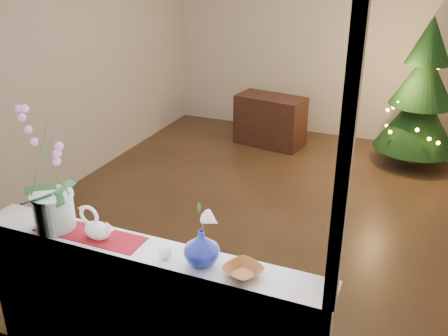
% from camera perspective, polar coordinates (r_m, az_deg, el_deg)
% --- Properties ---
extents(ground, '(5.00, 5.00, 0.00)m').
position_cam_1_polar(ground, '(5.25, 5.10, -4.54)').
color(ground, '#342115').
rests_on(ground, ground).
extents(wall_back, '(4.50, 0.10, 2.70)m').
position_cam_1_polar(wall_back, '(7.14, 11.96, 14.18)').
color(wall_back, beige).
rests_on(wall_back, ground).
extents(wall_front, '(4.50, 0.10, 2.70)m').
position_cam_1_polar(wall_front, '(2.61, -11.16, -2.47)').
color(wall_front, beige).
rests_on(wall_front, ground).
extents(wall_left, '(0.10, 5.00, 2.70)m').
position_cam_1_polar(wall_left, '(5.82, -16.40, 11.62)').
color(wall_left, beige).
rests_on(wall_left, ground).
extents(window_apron, '(2.20, 0.08, 0.88)m').
position_cam_1_polar(window_apron, '(3.14, -9.38, -17.21)').
color(window_apron, white).
rests_on(window_apron, ground).
extents(windowsill, '(2.20, 0.26, 0.04)m').
position_cam_1_polar(windowsill, '(2.93, -9.06, -9.36)').
color(windowsill, white).
rests_on(windowsill, window_apron).
extents(window_frame, '(2.22, 0.06, 1.60)m').
position_cam_1_polar(window_frame, '(2.50, -11.41, 5.01)').
color(window_frame, white).
rests_on(window_frame, windowsill).
extents(runner, '(0.70, 0.20, 0.01)m').
position_cam_1_polar(runner, '(3.11, -15.12, -7.30)').
color(runner, maroon).
rests_on(runner, windowsill).
extents(orchid_pot, '(0.30, 0.30, 0.76)m').
position_cam_1_polar(orchid_pot, '(3.07, -19.51, -0.35)').
color(orchid_pot, beige).
rests_on(orchid_pot, windowsill).
extents(swan, '(0.24, 0.12, 0.20)m').
position_cam_1_polar(swan, '(3.01, -14.35, -6.22)').
color(swan, white).
rests_on(swan, windowsill).
extents(blue_vase, '(0.25, 0.25, 0.23)m').
position_cam_1_polar(blue_vase, '(2.69, -2.59, -8.79)').
color(blue_vase, navy).
rests_on(blue_vase, windowsill).
extents(lily, '(0.13, 0.07, 0.18)m').
position_cam_1_polar(lily, '(2.59, -2.68, -4.97)').
color(lily, white).
rests_on(lily, blue_vase).
extents(paperweight, '(0.10, 0.10, 0.08)m').
position_cam_1_polar(paperweight, '(2.80, -6.71, -9.51)').
color(paperweight, white).
rests_on(paperweight, windowsill).
extents(amber_dish, '(0.22, 0.22, 0.04)m').
position_cam_1_polar(amber_dish, '(2.66, 2.17, -11.73)').
color(amber_dish, brown).
rests_on(amber_dish, windowsill).
extents(xmas_tree, '(1.17, 1.17, 1.80)m').
position_cam_1_polar(xmas_tree, '(6.46, 21.70, 7.93)').
color(xmas_tree, black).
rests_on(xmas_tree, ground).
extents(side_table, '(0.97, 0.59, 0.68)m').
position_cam_1_polar(side_table, '(6.83, 5.30, 5.41)').
color(side_table, black).
rests_on(side_table, ground).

